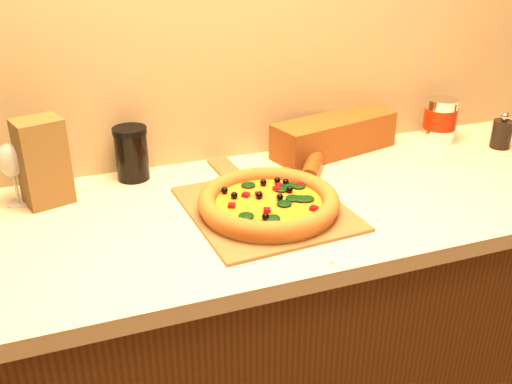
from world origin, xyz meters
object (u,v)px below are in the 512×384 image
Objects in this scene: rolling_pin at (315,161)px; coffee_canister at (440,120)px; pizza_peel at (263,205)px; wine_glass at (11,162)px; dark_jar at (132,153)px; pizza at (269,202)px; pepper_grinder at (502,133)px.

coffee_canister is (0.47, 0.07, 0.05)m from rolling_pin.
wine_glass is at bearing 154.19° from pizza_peel.
pizza is at bearing -49.58° from dark_jar.
pizza is 0.42m from dark_jar.
dark_jar is at bearing 130.42° from pizza.
pizza_peel is 0.04m from pizza.
pepper_grinder is 0.62m from rolling_pin.
pepper_grinder is 0.72× the size of wine_glass.
coffee_canister is at bearing 142.68° from pepper_grinder.
rolling_pin is at bearing -4.01° from wine_glass.
rolling_pin is 0.80m from wine_glass.
rolling_pin is 2.09× the size of dark_jar.
rolling_pin is 0.51m from dark_jar.
pizza_peel is at bearing -142.22° from rolling_pin.
rolling_pin is 0.47m from coffee_canister.
pepper_grinder is 0.82× the size of coffee_canister.
dark_jar is at bearing 177.45° from coffee_canister.
pepper_grinder is at bearing -4.24° from rolling_pin.
pizza is (0.00, -0.04, 0.03)m from pizza_peel.
wine_glass is at bearing -169.40° from dark_jar.
coffee_canister is at bearing 8.27° from rolling_pin.
rolling_pin is at bearing 33.90° from pizza_peel.
rolling_pin is 2.20× the size of coffee_canister.
coffee_canister reaches higher than pizza.
pepper_grinder reaches higher than pizza.
pizza_peel is 3.80× the size of dark_jar.
pizza_peel is 4.86× the size of pepper_grinder.
pizza is 2.13× the size of wine_glass.
pizza is at bearing -24.98° from wine_glass.
wine_glass reaches higher than rolling_pin.
wine_glass is at bearing -179.43° from coffee_canister.
pizza_peel is 0.62m from wine_glass.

